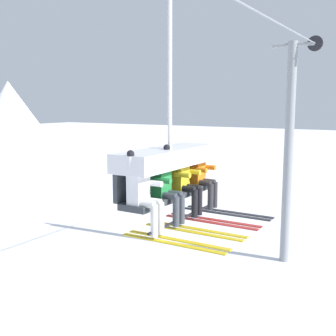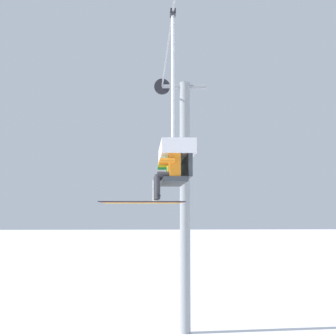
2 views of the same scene
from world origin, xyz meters
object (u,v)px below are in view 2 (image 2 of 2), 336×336
object	(u,v)px
skier_green	(166,172)
skier_orange	(168,168)
chairlift_chair	(176,157)
skier_white	(165,174)
lift_tower_near	(185,199)
skier_yellow	(167,171)

from	to	relation	value
skier_green	skier_orange	bearing A→B (deg)	-0.31
chairlift_chair	skier_green	bearing A→B (deg)	-145.94
skier_white	skier_orange	size ratio (longest dim) A/B	1.00
lift_tower_near	skier_orange	xyz separation A→B (m)	(7.76, -0.93, 0.42)
skier_green	skier_orange	size ratio (longest dim) A/B	1.00
skier_green	skier_yellow	xyz separation A→B (m)	(0.63, -0.01, -0.02)
lift_tower_near	skier_yellow	distance (m)	7.19
skier_orange	lift_tower_near	bearing A→B (deg)	173.16
lift_tower_near	skier_orange	size ratio (longest dim) A/B	5.17
lift_tower_near	chairlift_chair	xyz separation A→B (m)	(6.80, -0.71, 0.76)
skier_green	skier_yellow	distance (m)	0.64
skier_orange	skier_green	bearing A→B (deg)	179.69
chairlift_chair	skier_green	distance (m)	0.49
lift_tower_near	skier_white	bearing A→B (deg)	-8.99
lift_tower_near	skier_green	xyz separation A→B (m)	(6.48, -0.92, 0.44)
skier_white	skier_yellow	bearing A→B (deg)	-0.31
skier_yellow	skier_orange	bearing A→B (deg)	0.00
skier_white	skier_yellow	world-z (taller)	skier_white
chairlift_chair	skier_yellow	world-z (taller)	chairlift_chair
skier_yellow	skier_white	bearing A→B (deg)	179.69
chairlift_chair	skier_yellow	xyz separation A→B (m)	(0.32, -0.22, -0.33)
skier_white	skier_orange	bearing A→B (deg)	-0.20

